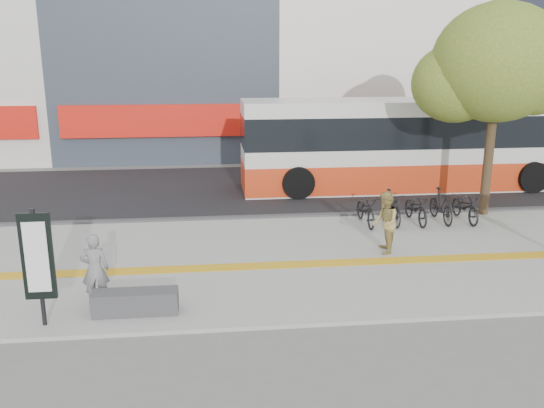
{
  "coord_description": "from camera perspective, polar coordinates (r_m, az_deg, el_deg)",
  "views": [
    {
      "loc": [
        -1.11,
        -11.37,
        4.89
      ],
      "look_at": [
        0.36,
        2.0,
        1.3
      ],
      "focal_mm": 37.64,
      "sensor_mm": 36.0,
      "label": 1
    }
  ],
  "objects": [
    {
      "name": "pedestrian_tan",
      "position": [
        14.23,
        11.22,
        -1.83
      ],
      "size": [
        0.72,
        0.85,
        1.55
      ],
      "primitive_type": "imported",
      "rotation": [
        0.0,
        0.0,
        -1.76
      ],
      "color": "#9C894A",
      "rests_on": "sidewalk"
    },
    {
      "name": "bicycle_row",
      "position": [
        17.03,
        14.24,
        -0.33
      ],
      "size": [
        3.6,
        1.68,
        0.97
      ],
      "color": "black",
      "rests_on": "sidewalk"
    },
    {
      "name": "curb",
      "position": [
        17.1,
        -2.29,
        -1.43
      ],
      "size": [
        40.0,
        0.25,
        0.14
      ],
      "primitive_type": "cube",
      "color": "#343436",
      "rests_on": "ground"
    },
    {
      "name": "signboard",
      "position": [
        10.92,
        -22.41,
        -5.04
      ],
      "size": [
        0.55,
        0.1,
        2.2
      ],
      "color": "black",
      "rests_on": "sidewalk"
    },
    {
      "name": "sidewalk",
      "position": [
        13.8,
        -1.25,
        -5.63
      ],
      "size": [
        40.0,
        7.0,
        0.08
      ],
      "primitive_type": "cube",
      "color": "slate",
      "rests_on": "ground"
    },
    {
      "name": "ground",
      "position": [
        12.43,
        -0.64,
        -8.22
      ],
      "size": [
        120.0,
        120.0,
        0.0
      ],
      "primitive_type": "plane",
      "color": "slate",
      "rests_on": "ground"
    },
    {
      "name": "street_tree",
      "position": [
        18.2,
        21.4,
        12.77
      ],
      "size": [
        4.4,
        3.8,
        6.31
      ],
      "color": "#372819",
      "rests_on": "sidewalk"
    },
    {
      "name": "street",
      "position": [
        20.97,
        -3.06,
        1.53
      ],
      "size": [
        40.0,
        8.0,
        0.06
      ],
      "primitive_type": "cube",
      "color": "black",
      "rests_on": "ground"
    },
    {
      "name": "bus",
      "position": [
        21.38,
        13.42,
        5.6
      ],
      "size": [
        12.04,
        2.85,
        3.2
      ],
      "color": "silver",
      "rests_on": "street"
    },
    {
      "name": "seated_woman",
      "position": [
        11.64,
        -17.29,
        -6.28
      ],
      "size": [
        0.56,
        0.39,
        1.46
      ],
      "primitive_type": "imported",
      "rotation": [
        0.0,
        0.0,
        3.22
      ],
      "color": "black",
      "rests_on": "sidewalk"
    },
    {
      "name": "bench",
      "position": [
        11.26,
        -13.49,
        -9.53
      ],
      "size": [
        1.6,
        0.45,
        0.45
      ],
      "primitive_type": "cube",
      "color": "#343436",
      "rests_on": "sidewalk"
    },
    {
      "name": "tactile_strip",
      "position": [
        13.32,
        -1.06,
        -6.2
      ],
      "size": [
        40.0,
        0.45,
        0.01
      ],
      "primitive_type": "cube",
      "color": "gold",
      "rests_on": "sidewalk"
    }
  ]
}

